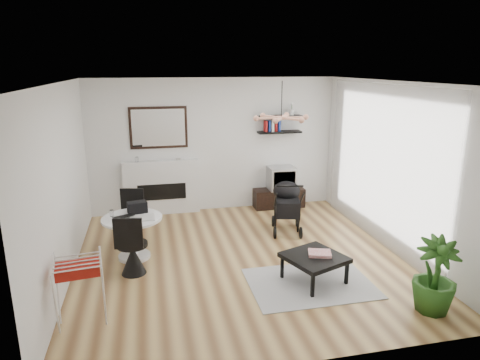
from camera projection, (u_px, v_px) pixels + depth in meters
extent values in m
plane|color=brown|center=(241.00, 259.00, 6.69)|extent=(5.00, 5.00, 0.00)
plane|color=white|center=(241.00, 82.00, 5.99)|extent=(5.00, 5.00, 0.00)
plane|color=white|center=(214.00, 145.00, 8.69)|extent=(5.00, 0.00, 5.00)
plane|color=white|center=(62.00, 185.00, 5.82)|extent=(0.00, 5.00, 5.00)
plane|color=white|center=(393.00, 167.00, 6.86)|extent=(0.00, 5.00, 5.00)
cube|color=white|center=(381.00, 165.00, 7.02)|extent=(0.04, 3.60, 2.60)
cube|color=white|center=(162.00, 187.00, 8.60)|extent=(1.50, 0.15, 1.10)
cube|color=black|center=(162.00, 192.00, 8.56)|extent=(0.95, 0.06, 0.32)
cube|color=black|center=(159.00, 128.00, 8.35)|extent=(1.12, 0.03, 0.82)
cube|color=white|center=(159.00, 128.00, 8.33)|extent=(1.02, 0.01, 0.72)
cube|color=black|center=(279.00, 132.00, 8.78)|extent=(0.90, 0.25, 0.04)
cube|color=black|center=(280.00, 116.00, 8.70)|extent=(0.90, 0.25, 0.04)
cube|color=black|center=(279.00, 198.00, 9.09)|extent=(1.07, 0.37, 0.40)
cube|color=#ACADAF|center=(281.00, 178.00, 8.98)|extent=(0.55, 0.48, 0.48)
cube|color=black|center=(285.00, 181.00, 8.76)|extent=(0.47, 0.01, 0.38)
cylinder|color=white|center=(135.00, 256.00, 6.73)|extent=(0.50, 0.50, 0.05)
cylinder|color=white|center=(133.00, 237.00, 6.64)|extent=(0.12, 0.12, 0.58)
cylinder|color=white|center=(132.00, 218.00, 6.56)|extent=(0.92, 0.92, 0.04)
imported|color=black|center=(125.00, 218.00, 6.50)|extent=(0.39, 0.33, 0.03)
cube|color=black|center=(137.00, 207.00, 6.75)|extent=(0.33, 0.24, 0.18)
cube|color=silver|center=(142.00, 218.00, 6.52)|extent=(0.38, 0.31, 0.01)
cylinder|color=white|center=(112.00, 213.00, 6.59)|extent=(0.06, 0.06, 0.10)
cylinder|color=black|center=(130.00, 219.00, 7.14)|extent=(0.44, 0.44, 0.05)
cone|color=black|center=(131.00, 232.00, 7.20)|extent=(0.36, 0.36, 0.42)
cube|color=black|center=(132.00, 201.00, 7.27)|extent=(0.40, 0.13, 0.45)
cylinder|color=black|center=(132.00, 245.00, 6.11)|extent=(0.44, 0.44, 0.05)
cone|color=black|center=(133.00, 260.00, 6.18)|extent=(0.36, 0.36, 0.42)
cube|color=black|center=(128.00, 234.00, 5.86)|extent=(0.40, 0.11, 0.45)
cube|color=maroon|center=(78.00, 268.00, 4.82)|extent=(0.50, 0.33, 0.13)
cube|color=black|center=(287.00, 206.00, 7.65)|extent=(0.54, 0.70, 0.29)
ellipsoid|color=black|center=(287.00, 191.00, 7.77)|extent=(0.49, 0.49, 0.35)
cylinder|color=black|center=(290.00, 186.00, 7.15)|extent=(0.45, 0.14, 0.03)
torus|color=black|center=(273.00, 221.00, 8.04)|extent=(0.10, 0.22, 0.22)
torus|color=black|center=(297.00, 221.00, 8.03)|extent=(0.10, 0.22, 0.22)
torus|color=black|center=(275.00, 233.00, 7.48)|extent=(0.10, 0.22, 0.22)
torus|color=black|center=(301.00, 233.00, 7.48)|extent=(0.10, 0.22, 0.22)
cube|color=#AAAAAA|center=(310.00, 283.00, 5.93)|extent=(1.69, 1.22, 0.01)
cube|color=black|center=(314.00, 258.00, 5.91)|extent=(0.95, 0.95, 0.06)
cube|color=black|center=(313.00, 286.00, 5.54)|extent=(0.04, 0.04, 0.31)
cube|color=black|center=(347.00, 273.00, 5.87)|extent=(0.04, 0.04, 0.31)
cube|color=black|center=(282.00, 267.00, 6.04)|extent=(0.04, 0.04, 0.31)
cube|color=black|center=(315.00, 257.00, 6.38)|extent=(0.04, 0.04, 0.31)
cube|color=#BD2F2F|center=(320.00, 253.00, 5.92)|extent=(0.37, 0.32, 0.04)
imported|color=#245117|center=(435.00, 276.00, 5.17)|extent=(0.63, 0.63, 0.95)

